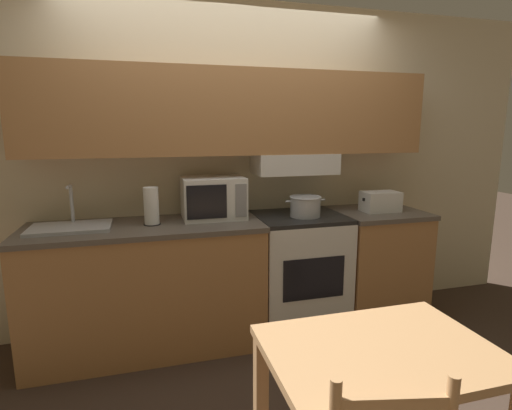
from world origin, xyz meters
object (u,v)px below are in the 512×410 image
object	(u,v)px
microwave	(213,198)
sink_basin	(70,227)
cooking_pot	(305,206)
stove_range	(299,271)
toaster	(380,201)
dining_table	(379,379)
paper_towel_roll	(151,206)

from	to	relation	value
microwave	sink_basin	distance (m)	1.00
cooking_pot	microwave	xyz separation A→B (m)	(-0.69, 0.15, 0.07)
stove_range	toaster	xyz separation A→B (m)	(0.68, -0.04, 0.54)
stove_range	cooking_pot	size ratio (longest dim) A/B	2.87
toaster	dining_table	xyz separation A→B (m)	(-0.98, -1.57, -0.39)
toaster	sink_basin	distance (m)	2.33
microwave	dining_table	world-z (taller)	microwave
stove_range	dining_table	distance (m)	1.64
sink_basin	paper_towel_roll	size ratio (longest dim) A/B	1.95
microwave	dining_table	bearing A→B (deg)	-77.88
microwave	sink_basin	world-z (taller)	microwave
dining_table	sink_basin	bearing A→B (deg)	130.09
cooking_pot	microwave	world-z (taller)	microwave
toaster	paper_towel_roll	distance (m)	1.80
cooking_pot	dining_table	distance (m)	1.63
toaster	dining_table	size ratio (longest dim) A/B	0.35
stove_range	dining_table	xyz separation A→B (m)	(-0.30, -1.61, 0.16)
stove_range	paper_towel_roll	bearing A→B (deg)	-179.43
cooking_pot	sink_basin	size ratio (longest dim) A/B	0.62
stove_range	microwave	distance (m)	0.91
cooking_pot	sink_basin	world-z (taller)	sink_basin
microwave	dining_table	size ratio (longest dim) A/B	0.52
toaster	paper_towel_roll	world-z (taller)	paper_towel_roll
stove_range	microwave	size ratio (longest dim) A/B	2.02
cooking_pot	microwave	size ratio (longest dim) A/B	0.70
toaster	sink_basin	bearing A→B (deg)	179.26
cooking_pot	toaster	bearing A→B (deg)	1.40
sink_basin	paper_towel_roll	distance (m)	0.54
stove_range	dining_table	bearing A→B (deg)	-100.52
microwave	toaster	xyz separation A→B (m)	(1.35, -0.13, -0.07)
microwave	toaster	world-z (taller)	microwave
toaster	sink_basin	size ratio (longest dim) A/B	0.59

